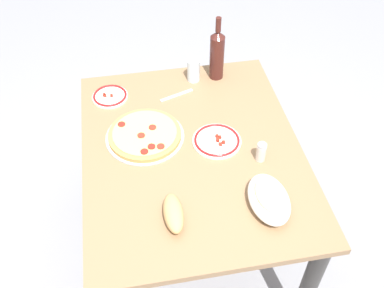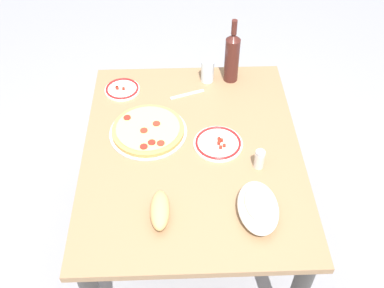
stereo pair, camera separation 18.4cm
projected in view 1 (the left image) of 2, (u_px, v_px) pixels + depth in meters
ground_plane at (192, 243)px, 2.40m from camera, size 8.00×8.00×0.00m
dining_table at (192, 169)px, 1.96m from camera, size 1.14×0.92×0.74m
pepperoni_pizza at (145, 135)px, 1.91m from camera, size 0.34×0.34×0.03m
baked_pasta_dish at (269, 198)px, 1.64m from camera, size 0.24×0.15×0.08m
wine_bottle at (217, 54)px, 2.12m from camera, size 0.07×0.07×0.33m
water_glass at (194, 70)px, 2.16m from camera, size 0.06×0.06×0.11m
side_plate_near at (110, 96)px, 2.09m from camera, size 0.17×0.17×0.02m
side_plate_far at (217, 141)px, 1.89m from camera, size 0.21×0.21×0.02m
bread_loaf at (173, 213)px, 1.60m from camera, size 0.17×0.07×0.07m
spice_shaker at (261, 152)px, 1.80m from camera, size 0.04×0.04×0.09m
fork_right at (177, 95)px, 2.11m from camera, size 0.07×0.17×0.00m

